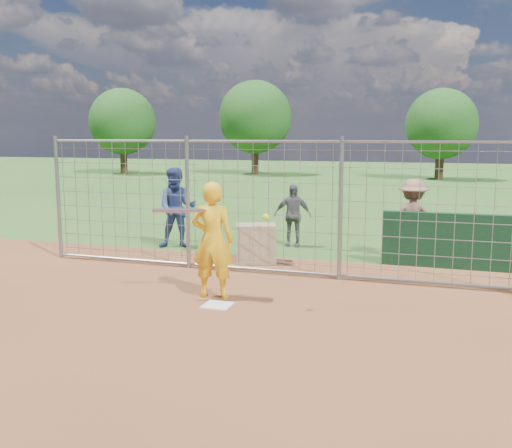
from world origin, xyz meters
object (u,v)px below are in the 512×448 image
(bystander_a, at_px, (177,208))
(batter, at_px, (213,240))
(bystander_c, at_px, (412,219))
(equipment_bin, at_px, (256,243))
(bystander_b, at_px, (293,215))

(bystander_a, bearing_deg, batter, -75.74)
(bystander_c, bearing_deg, batter, 50.52)
(bystander_a, height_order, equipment_bin, bystander_a)
(bystander_a, xyz_separation_m, bystander_c, (5.28, 0.43, -0.09))
(bystander_c, bearing_deg, bystander_a, 0.82)
(equipment_bin, bearing_deg, batter, -107.27)
(bystander_c, relative_size, equipment_bin, 2.14)
(bystander_a, relative_size, bystander_b, 1.26)
(batter, height_order, bystander_b, batter)
(batter, xyz_separation_m, bystander_b, (0.13, 4.63, -0.20))
(bystander_b, xyz_separation_m, equipment_bin, (-0.27, -1.97, -0.34))
(bystander_b, xyz_separation_m, bystander_c, (2.77, -0.60, 0.11))
(batter, distance_m, bystander_b, 4.64)
(bystander_b, bearing_deg, bystander_c, -20.41)
(bystander_a, bearing_deg, bystander_c, -14.54)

